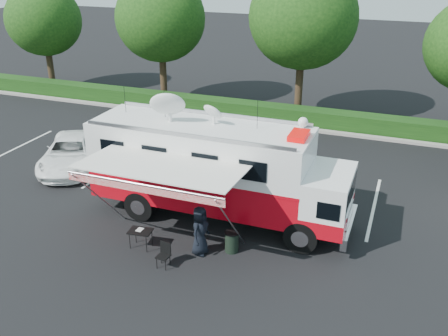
{
  "coord_description": "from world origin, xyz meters",
  "views": [
    {
      "loc": [
        6.14,
        -15.63,
        9.63
      ],
      "look_at": [
        0.0,
        0.5,
        1.9
      ],
      "focal_mm": 40.0,
      "sensor_mm": 36.0,
      "label": 1
    }
  ],
  "objects_px": {
    "white_suv": "(73,166)",
    "trash_bin": "(232,241)",
    "folding_table": "(140,232)",
    "command_truck": "(217,170)"
  },
  "relations": [
    {
      "from": "folding_table",
      "to": "white_suv",
      "type": "bearing_deg",
      "value": 142.56
    },
    {
      "from": "command_truck",
      "to": "trash_bin",
      "type": "xyz_separation_m",
      "value": [
        1.32,
        -1.98,
        -1.63
      ]
    },
    {
      "from": "white_suv",
      "to": "trash_bin",
      "type": "bearing_deg",
      "value": -46.75
    },
    {
      "from": "folding_table",
      "to": "trash_bin",
      "type": "relative_size",
      "value": 1.12
    },
    {
      "from": "folding_table",
      "to": "trash_bin",
      "type": "bearing_deg",
      "value": 16.59
    },
    {
      "from": "command_truck",
      "to": "folding_table",
      "type": "xyz_separation_m",
      "value": [
        -1.71,
        -2.88,
        -1.39
      ]
    },
    {
      "from": "command_truck",
      "to": "white_suv",
      "type": "distance_m",
      "value": 8.7
    },
    {
      "from": "command_truck",
      "to": "white_suv",
      "type": "bearing_deg",
      "value": 165.7
    },
    {
      "from": "white_suv",
      "to": "command_truck",
      "type": "bearing_deg",
      "value": -37.89
    },
    {
      "from": "trash_bin",
      "to": "command_truck",
      "type": "bearing_deg",
      "value": 123.58
    }
  ]
}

